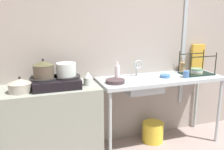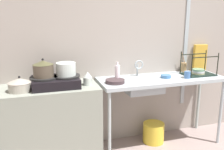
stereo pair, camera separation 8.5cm
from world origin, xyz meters
TOP-DOWN VIEW (x-y plane):
  - wall_back at (0.00, 1.86)m, footprint 4.91×0.10m
  - wall_metal_strip at (0.29, 1.80)m, footprint 0.05×0.01m
  - counter_concrete at (-1.49, 1.54)m, footprint 1.02×0.53m
  - counter_sink at (-0.19, 1.54)m, footprint 1.52×0.53m
  - stove at (-1.43, 1.54)m, footprint 0.52×0.39m
  - pot_on_left_burner at (-1.55, 1.54)m, footprint 0.21×0.21m
  - pot_on_right_burner at (-1.32, 1.54)m, footprint 0.20×0.20m
  - pot_beside_stove at (-1.78, 1.47)m, footprint 0.23×0.23m
  - percolator at (-1.10, 1.49)m, footprint 0.10×0.10m
  - sink_basin at (-0.43, 1.53)m, footprint 0.43×0.33m
  - faucet at (-0.42, 1.69)m, footprint 0.11×0.07m
  - frying_pan at (-0.79, 1.49)m, footprint 0.21×0.21m
  - dish_rack at (0.33, 1.54)m, footprint 0.39×0.26m
  - cup_by_rack at (0.10, 1.43)m, footprint 0.07×0.07m
  - small_bowl_on_drainboard at (-0.14, 1.52)m, footprint 0.12×0.12m
  - bottle_by_sink at (-0.74, 1.58)m, footprint 0.06×0.06m
  - cereal_box at (0.49, 1.76)m, footprint 0.18×0.07m
  - utensil_jar at (0.25, 1.75)m, footprint 0.08×0.07m
  - bucket_on_floor at (-0.24, 1.59)m, footprint 0.27×0.27m

SIDE VIEW (x-z plane):
  - bucket_on_floor at x=-0.24m, z-range 0.00..0.25m
  - counter_concrete at x=-1.49m, z-range 0.00..0.86m
  - sink_basin at x=-0.43m, z-range 0.71..0.86m
  - counter_sink at x=-0.19m, z-range 0.36..1.22m
  - small_bowl_on_drainboard at x=-0.14m, z-range 0.86..0.90m
  - frying_pan at x=-0.79m, z-range 0.86..0.90m
  - dish_rack at x=0.33m, z-range 0.76..1.04m
  - cup_by_rack at x=0.10m, z-range 0.86..0.94m
  - stove at x=-1.43m, z-range 0.86..0.97m
  - utensil_jar at x=0.25m, z-range 0.80..1.05m
  - pot_beside_stove at x=-1.78m, z-range 0.85..1.01m
  - percolator at x=-1.10m, z-range 0.86..1.00m
  - bottle_by_sink at x=-0.74m, z-range 0.85..1.06m
  - faucet at x=-0.42m, z-range 0.89..1.09m
  - cereal_box at x=0.49m, z-range 0.86..1.21m
  - pot_on_right_burner at x=-1.32m, z-range 0.97..1.11m
  - pot_on_left_burner at x=-1.55m, z-range 0.96..1.16m
  - wall_back at x=0.00m, z-range 0.00..2.65m
  - wall_metal_strip at x=0.29m, z-range 0.40..2.52m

